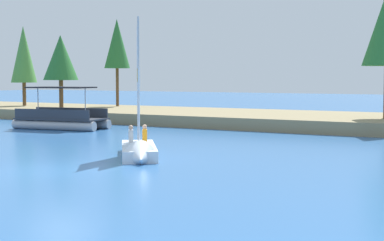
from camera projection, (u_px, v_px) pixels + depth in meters
The scene contains 8 objects.
ground_plane at pixel (61, 170), 21.08m from camera, with size 200.00×200.00×0.00m, color #2D609E.
shore_bank at pixel (289, 120), 40.46m from camera, with size 80.00×10.42×0.78m, color #897A56.
shoreline_tree_left at pixel (24, 55), 52.24m from camera, with size 2.23×2.23×6.98m.
shoreline_tree_midleft at pixel (61, 58), 46.71m from camera, with size 2.73×2.73×5.80m.
shoreline_tree_centre at pixel (117, 44), 51.06m from camera, with size 2.20×2.20×7.47m.
wooden_dock at pixel (54, 122), 41.52m from camera, with size 1.42×5.00×0.37m, color brown.
sailboat at pixel (139, 148), 24.01m from camera, with size 4.01×4.76×6.11m.
pontoon_boat at pixel (61, 118), 37.94m from camera, with size 6.18×3.27×2.68m.
Camera 1 is at (14.48, -15.77, 3.29)m, focal length 55.82 mm.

